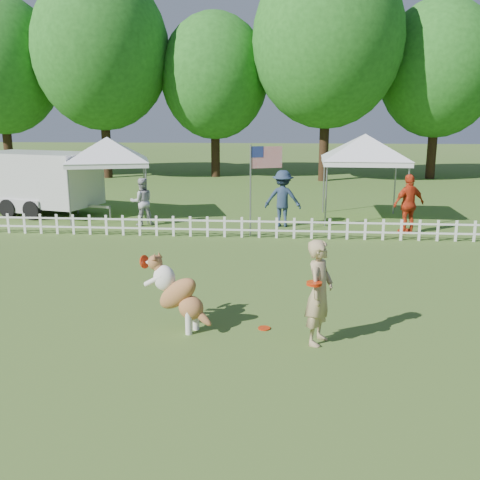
{
  "coord_description": "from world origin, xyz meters",
  "views": [
    {
      "loc": [
        0.95,
        -8.0,
        3.45
      ],
      "look_at": [
        0.12,
        2.0,
        1.1
      ],
      "focal_mm": 40.0,
      "sensor_mm": 36.0,
      "label": 1
    }
  ],
  "objects_px": {
    "flag_pole": "(250,191)",
    "spectator_a": "(142,202)",
    "frisbee_on_turf": "(264,328)",
    "cargo_trailer": "(39,183)",
    "handler": "(319,292)",
    "canopy_tent_left": "(109,179)",
    "canopy_tent_right": "(363,178)",
    "spectator_b": "(283,199)",
    "dog": "(179,294)",
    "spectator_c": "(409,204)"
  },
  "relations": [
    {
      "from": "flag_pole",
      "to": "spectator_a",
      "type": "distance_m",
      "value": 3.82
    },
    {
      "from": "frisbee_on_turf",
      "to": "cargo_trailer",
      "type": "height_order",
      "value": "cargo_trailer"
    },
    {
      "from": "handler",
      "to": "cargo_trailer",
      "type": "bearing_deg",
      "value": 64.16
    },
    {
      "from": "canopy_tent_left",
      "to": "canopy_tent_right",
      "type": "distance_m",
      "value": 8.52
    },
    {
      "from": "frisbee_on_turf",
      "to": "handler",
      "type": "bearing_deg",
      "value": -29.15
    },
    {
      "from": "frisbee_on_turf",
      "to": "canopy_tent_right",
      "type": "relative_size",
      "value": 0.07
    },
    {
      "from": "canopy_tent_left",
      "to": "flag_pole",
      "type": "bearing_deg",
      "value": -41.69
    },
    {
      "from": "spectator_b",
      "to": "flag_pole",
      "type": "bearing_deg",
      "value": 63.42
    },
    {
      "from": "canopy_tent_left",
      "to": "spectator_a",
      "type": "xyz_separation_m",
      "value": [
        1.38,
        -1.04,
        -0.58
      ]
    },
    {
      "from": "handler",
      "to": "flag_pole",
      "type": "height_order",
      "value": "flag_pole"
    },
    {
      "from": "dog",
      "to": "frisbee_on_turf",
      "type": "height_order",
      "value": "dog"
    },
    {
      "from": "canopy_tent_left",
      "to": "spectator_a",
      "type": "bearing_deg",
      "value": -53.32
    },
    {
      "from": "spectator_b",
      "to": "spectator_c",
      "type": "xyz_separation_m",
      "value": [
        3.72,
        -0.75,
        -0.0
      ]
    },
    {
      "from": "spectator_a",
      "to": "spectator_b",
      "type": "xyz_separation_m",
      "value": [
        4.47,
        0.19,
        0.13
      ]
    },
    {
      "from": "flag_pole",
      "to": "handler",
      "type": "bearing_deg",
      "value": -99.95
    },
    {
      "from": "canopy_tent_right",
      "to": "flag_pole",
      "type": "distance_m",
      "value": 4.54
    },
    {
      "from": "dog",
      "to": "spectator_a",
      "type": "bearing_deg",
      "value": 131.92
    },
    {
      "from": "spectator_b",
      "to": "spectator_c",
      "type": "distance_m",
      "value": 3.79
    },
    {
      "from": "canopy_tent_right",
      "to": "spectator_a",
      "type": "height_order",
      "value": "canopy_tent_right"
    },
    {
      "from": "frisbee_on_turf",
      "to": "spectator_b",
      "type": "distance_m",
      "value": 8.48
    },
    {
      "from": "handler",
      "to": "dog",
      "type": "xyz_separation_m",
      "value": [
        -2.25,
        0.36,
        -0.21
      ]
    },
    {
      "from": "handler",
      "to": "spectator_b",
      "type": "xyz_separation_m",
      "value": [
        -0.61,
        8.9,
        0.07
      ]
    },
    {
      "from": "dog",
      "to": "spectator_b",
      "type": "bearing_deg",
      "value": 102.31
    },
    {
      "from": "cargo_trailer",
      "to": "canopy_tent_right",
      "type": "bearing_deg",
      "value": 14.97
    },
    {
      "from": "cargo_trailer",
      "to": "spectator_b",
      "type": "bearing_deg",
      "value": 6.0
    },
    {
      "from": "canopy_tent_left",
      "to": "spectator_c",
      "type": "distance_m",
      "value": 9.72
    },
    {
      "from": "canopy_tent_right",
      "to": "flag_pole",
      "type": "relative_size",
      "value": 1.06
    },
    {
      "from": "spectator_b",
      "to": "spectator_a",
      "type": "bearing_deg",
      "value": 7.84
    },
    {
      "from": "spectator_a",
      "to": "cargo_trailer",
      "type": "bearing_deg",
      "value": -46.33
    },
    {
      "from": "canopy_tent_left",
      "to": "spectator_b",
      "type": "bearing_deg",
      "value": -24.66
    },
    {
      "from": "frisbee_on_turf",
      "to": "canopy_tent_right",
      "type": "height_order",
      "value": "canopy_tent_right"
    },
    {
      "from": "flag_pole",
      "to": "spectator_c",
      "type": "bearing_deg",
      "value": -12.69
    },
    {
      "from": "canopy_tent_left",
      "to": "canopy_tent_right",
      "type": "relative_size",
      "value": 0.96
    },
    {
      "from": "canopy_tent_right",
      "to": "flag_pole",
      "type": "xyz_separation_m",
      "value": [
        -3.57,
        -2.8,
        -0.08
      ]
    },
    {
      "from": "frisbee_on_turf",
      "to": "spectator_a",
      "type": "relative_size",
      "value": 0.13
    },
    {
      "from": "cargo_trailer",
      "to": "spectator_c",
      "type": "xyz_separation_m",
      "value": [
        12.33,
        -2.26,
        -0.23
      ]
    },
    {
      "from": "handler",
      "to": "frisbee_on_turf",
      "type": "distance_m",
      "value": 1.27
    },
    {
      "from": "frisbee_on_turf",
      "to": "flag_pole",
      "type": "height_order",
      "value": "flag_pole"
    },
    {
      "from": "frisbee_on_turf",
      "to": "canopy_tent_right",
      "type": "bearing_deg",
      "value": 73.47
    },
    {
      "from": "handler",
      "to": "spectator_c",
      "type": "height_order",
      "value": "spectator_c"
    },
    {
      "from": "dog",
      "to": "frisbee_on_turf",
      "type": "relative_size",
      "value": 5.98
    },
    {
      "from": "dog",
      "to": "cargo_trailer",
      "type": "bearing_deg",
      "value": 147.94
    },
    {
      "from": "handler",
      "to": "cargo_trailer",
      "type": "relative_size",
      "value": 0.32
    },
    {
      "from": "cargo_trailer",
      "to": "spectator_b",
      "type": "relative_size",
      "value": 2.86
    },
    {
      "from": "canopy_tent_left",
      "to": "cargo_trailer",
      "type": "height_order",
      "value": "canopy_tent_left"
    },
    {
      "from": "frisbee_on_turf",
      "to": "cargo_trailer",
      "type": "relative_size",
      "value": 0.04
    },
    {
      "from": "dog",
      "to": "frisbee_on_turf",
      "type": "bearing_deg",
      "value": 28.02
    },
    {
      "from": "canopy_tent_right",
      "to": "spectator_b",
      "type": "distance_m",
      "value": 3.0
    },
    {
      "from": "handler",
      "to": "frisbee_on_turf",
      "type": "height_order",
      "value": "handler"
    },
    {
      "from": "handler",
      "to": "canopy_tent_right",
      "type": "relative_size",
      "value": 0.59
    }
  ]
}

